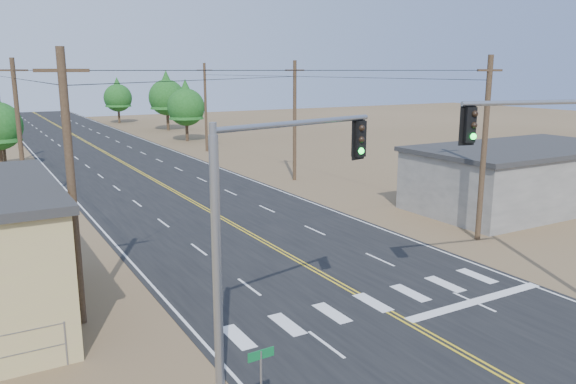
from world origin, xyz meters
TOP-DOWN VIEW (x-y plane):
  - road at (0.00, 30.00)m, footprint 15.00×200.00m
  - building_right at (19.00, 16.00)m, footprint 15.00×8.00m
  - utility_pole_left_near at (-10.50, 12.00)m, footprint 1.80×0.30m
  - utility_pole_left_mid at (-10.50, 32.00)m, footprint 1.80×0.30m
  - utility_pole_left_far at (-10.50, 52.00)m, footprint 1.80×0.30m
  - utility_pole_right_near at (10.50, 12.00)m, footprint 1.80×0.30m
  - utility_pole_right_mid at (10.50, 32.00)m, footprint 1.80×0.30m
  - utility_pole_right_far at (10.50, 52.00)m, footprint 1.80×0.30m
  - signal_mast_left at (-6.24, 5.28)m, footprint 6.23×1.73m
  - signal_mast_right at (6.14, 4.42)m, footprint 6.56×1.73m
  - street_sign at (-7.80, 2.65)m, footprint 0.73×0.06m
  - tree_right_near at (11.79, 62.14)m, footprint 4.86×4.86m
  - tree_right_mid at (14.00, 76.83)m, footprint 5.52×5.52m
  - tree_right_far at (10.29, 92.80)m, footprint 4.82×4.82m

SIDE VIEW (x-z plane):
  - road at x=0.00m, z-range 0.00..0.02m
  - street_sign at x=-7.80m, z-range 0.42..2.89m
  - building_right at x=19.00m, z-range 0.00..4.00m
  - tree_right_far at x=10.29m, z-range 0.90..8.94m
  - tree_right_near at x=11.79m, z-range 0.91..9.01m
  - utility_pole_left_near at x=-10.50m, z-range 0.12..10.12m
  - utility_pole_left_mid at x=-10.50m, z-range 0.12..10.12m
  - utility_pole_left_far at x=-10.50m, z-range 0.12..10.12m
  - utility_pole_right_near at x=10.50m, z-range 0.12..10.12m
  - utility_pole_right_mid at x=10.50m, z-range 0.12..10.12m
  - utility_pole_right_far at x=10.50m, z-range 0.12..10.12m
  - signal_mast_left at x=-6.24m, z-range 1.38..9.28m
  - signal_mast_right at x=6.14m, z-range 1.45..9.73m
  - tree_right_mid at x=14.00m, z-range 1.03..10.23m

